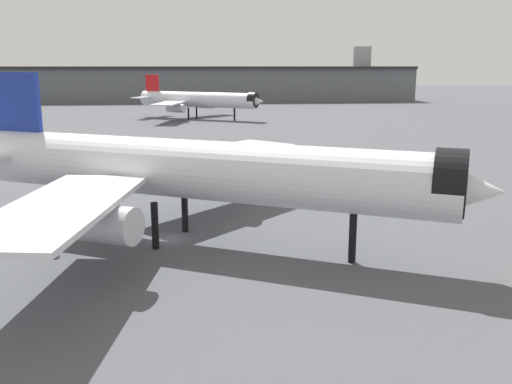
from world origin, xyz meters
name	(u,v)px	position (x,y,z in m)	size (l,w,h in m)	color
ground	(167,239)	(0.00, 0.00, 0.00)	(900.00, 900.00, 0.00)	#4C4F54
airliner_near_gate	(189,170)	(2.58, -1.02, 7.40)	(55.35, 49.35, 16.80)	silver
airliner_far_taxiway	(197,100)	(-7.98, 131.18, 6.34)	(45.82, 40.99, 14.38)	silver
terminal_building	(195,84)	(-16.77, 224.55, 8.67)	(221.52, 44.57, 26.73)	slate
traffic_cone_near_nose	(363,190)	(24.73, 21.10, 0.32)	(0.50, 0.50, 0.63)	#F2600C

